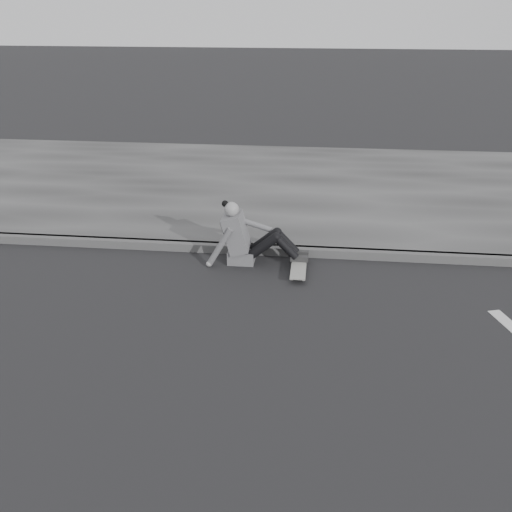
{
  "coord_description": "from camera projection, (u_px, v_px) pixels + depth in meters",
  "views": [
    {
      "loc": [
        0.82,
        -4.84,
        3.33
      ],
      "look_at": [
        0.13,
        1.38,
        0.5
      ],
      "focal_mm": 40.0,
      "sensor_mm": 36.0,
      "label": 1
    }
  ],
  "objects": [
    {
      "name": "ground",
      "position": [
        229.0,
        355.0,
        5.84
      ],
      "size": [
        80.0,
        80.0,
        0.0
      ],
      "primitive_type": "plane",
      "color": "black",
      "rests_on": "ground"
    },
    {
      "name": "curb",
      "position": [
        257.0,
        249.0,
        8.15
      ],
      "size": [
        24.0,
        0.16,
        0.12
      ],
      "primitive_type": "cube",
      "color": "#454545",
      "rests_on": "ground"
    },
    {
      "name": "sidewalk",
      "position": [
        274.0,
        186.0,
        10.88
      ],
      "size": [
        24.0,
        6.0,
        0.12
      ],
      "primitive_type": "cube",
      "color": "#383838",
      "rests_on": "ground"
    },
    {
      "name": "skateboard",
      "position": [
        299.0,
        267.0,
        7.59
      ],
      "size": [
        0.2,
        0.78,
        0.09
      ],
      "color": "#A3A39E",
      "rests_on": "ground"
    },
    {
      "name": "seated_woman",
      "position": [
        246.0,
        238.0,
        7.76
      ],
      "size": [
        1.38,
        0.46,
        0.88
      ],
      "color": "#565659",
      "rests_on": "ground"
    }
  ]
}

